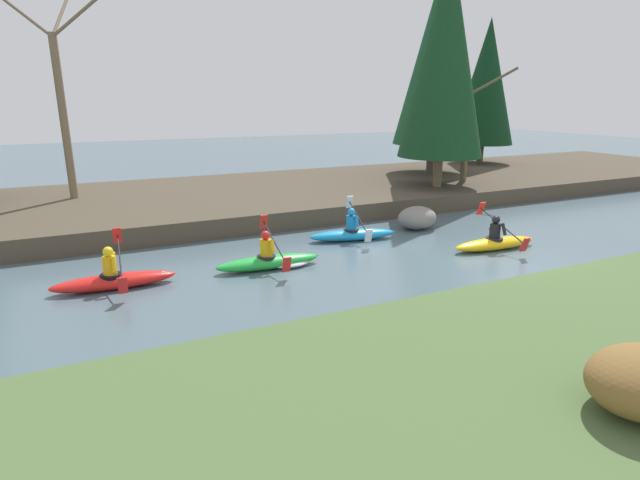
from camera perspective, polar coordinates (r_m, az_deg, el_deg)
ground_plane at (r=14.06m, az=18.13°, el=-2.35°), size 90.00×90.00×0.00m
riverbank_far at (r=21.76m, az=0.71°, el=5.65°), size 44.00×9.07×0.65m
conifer_tree_centre at (r=21.32m, az=14.14°, el=19.84°), size 3.41×3.41×9.14m
conifer_tree_mid_right at (r=25.29m, az=13.13°, el=19.22°), size 3.75×3.75×8.96m
conifer_tree_right at (r=29.80m, az=18.47°, el=16.71°), size 3.32×3.32×7.66m
bare_tree_upstream at (r=20.39m, az=-27.41°, el=14.29°), size 4.17×4.12×7.62m
bare_tree_mid_upstream at (r=23.07m, az=16.42°, el=12.44°), size 2.85×2.81×5.10m
kayaker_lead at (r=15.24m, az=19.46°, el=-0.20°), size 2.79×2.07×1.20m
kayaker_middle at (r=15.33m, az=3.84°, el=0.79°), size 2.79×2.06×1.20m
kayaker_trailing at (r=12.86m, az=-5.44°, el=-2.36°), size 2.78×2.07×1.20m
kayaker_far_back at (r=12.39m, az=-22.40°, el=-4.16°), size 2.78×2.07×1.20m
boulder_midstream at (r=16.87m, az=11.04°, el=2.50°), size 1.35×1.06×0.76m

